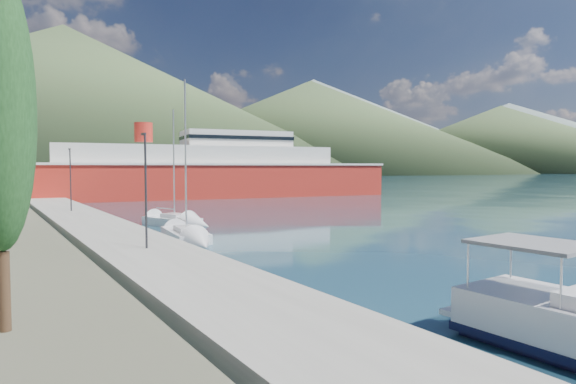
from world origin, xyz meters
TOP-DOWN VIEW (x-y plane):
  - ground at (0.00, 120.00)m, footprint 1400.00×1400.00m
  - quay at (-9.00, 26.00)m, footprint 5.00×88.00m
  - hills_far at (138.59, 618.73)m, footprint 1480.00×900.00m
  - hills_near at (98.04, 372.50)m, footprint 1010.00×520.00m
  - lamp_posts at (-9.00, 14.64)m, footprint 0.15×48.37m
  - sailboat_near at (-4.60, 18.53)m, footprint 3.09×8.44m
  - sailboat_mid at (-1.83, 27.25)m, footprint 4.64×7.78m
  - ferry at (14.75, 64.50)m, footprint 65.67×23.65m

SIDE VIEW (x-z plane):
  - ground at x=0.00m, z-range 0.00..0.00m
  - sailboat_near at x=-4.60m, z-range -5.64..6.23m
  - sailboat_mid at x=-1.83m, z-range -5.14..5.75m
  - quay at x=-9.00m, z-range 0.00..0.80m
  - ferry at x=14.75m, z-range -2.50..10.28m
  - lamp_posts at x=-9.00m, z-range 1.05..7.11m
  - hills_near at x=98.04m, z-range -8.32..106.68m
  - hills_far at x=138.59m, z-range -12.61..167.39m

